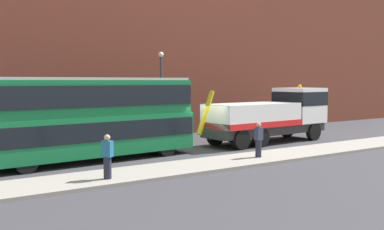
# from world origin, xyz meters

# --- Properties ---
(ground_plane) EXTENTS (120.00, 120.00, 0.00)m
(ground_plane) POSITION_xyz_m (0.00, 0.00, 0.00)
(ground_plane) COLOR #38383D
(near_kerb) EXTENTS (60.00, 2.80, 0.15)m
(near_kerb) POSITION_xyz_m (0.00, -4.20, 0.07)
(near_kerb) COLOR gray
(near_kerb) RESTS_ON ground_plane
(building_facade) EXTENTS (60.00, 1.50, 16.00)m
(building_facade) POSITION_xyz_m (0.00, 7.82, 8.07)
(building_facade) COLOR brown
(building_facade) RESTS_ON ground_plane
(recovery_tow_truck) EXTENTS (10.21, 3.23, 3.67)m
(recovery_tow_truck) POSITION_xyz_m (5.88, 0.14, 1.76)
(recovery_tow_truck) COLOR #2D2D2D
(recovery_tow_truck) RESTS_ON ground_plane
(double_decker_bus) EXTENTS (11.16, 3.27, 4.06)m
(double_decker_bus) POSITION_xyz_m (-6.40, 0.11, 2.23)
(double_decker_bus) COLOR #146B38
(double_decker_bus) RESTS_ON ground_plane
(pedestrian_onlooker) EXTENTS (0.43, 0.48, 1.71)m
(pedestrian_onlooker) POSITION_xyz_m (-7.49, -4.70, 0.99)
(pedestrian_onlooker) COLOR #232333
(pedestrian_onlooker) RESTS_ON near_kerb
(pedestrian_bystander) EXTENTS (0.43, 0.34, 1.71)m
(pedestrian_bystander) POSITION_xyz_m (0.68, -4.28, 0.99)
(pedestrian_bystander) COLOR #232333
(pedestrian_bystander) RESTS_ON near_kerb
(street_lamp) EXTENTS (0.36, 0.36, 5.83)m
(street_lamp) POSITION_xyz_m (0.97, 5.63, 3.47)
(street_lamp) COLOR #38383D
(street_lamp) RESTS_ON ground_plane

